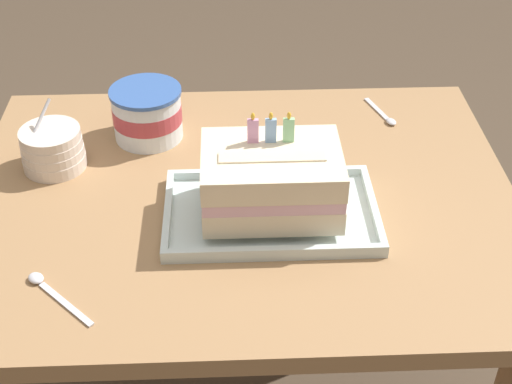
{
  "coord_description": "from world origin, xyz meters",
  "views": [
    {
      "loc": [
        -0.02,
        -1.07,
        1.51
      ],
      "look_at": [
        0.02,
        -0.03,
        0.72
      ],
      "focal_mm": 51.31,
      "sensor_mm": 36.0,
      "label": 1
    }
  ],
  "objects_px": {
    "ice_cream_tub": "(147,113)",
    "serving_spoon_near_tray": "(46,287)",
    "serving_spoon_by_bowls": "(386,117)",
    "birthday_cake": "(271,180)",
    "bowl_stack": "(53,149)",
    "foil_tray": "(271,213)"
  },
  "relations": [
    {
      "from": "birthday_cake",
      "to": "bowl_stack",
      "type": "relative_size",
      "value": 1.78
    },
    {
      "from": "serving_spoon_by_bowls",
      "to": "birthday_cake",
      "type": "bearing_deg",
      "value": -129.32
    },
    {
      "from": "serving_spoon_by_bowls",
      "to": "bowl_stack",
      "type": "bearing_deg",
      "value": -167.53
    },
    {
      "from": "serving_spoon_near_tray",
      "to": "serving_spoon_by_bowls",
      "type": "bearing_deg",
      "value": 37.98
    },
    {
      "from": "birthday_cake",
      "to": "serving_spoon_by_bowls",
      "type": "height_order",
      "value": "birthday_cake"
    },
    {
      "from": "birthday_cake",
      "to": "serving_spoon_near_tray",
      "type": "bearing_deg",
      "value": -155.31
    },
    {
      "from": "birthday_cake",
      "to": "ice_cream_tub",
      "type": "relative_size",
      "value": 1.64
    },
    {
      "from": "foil_tray",
      "to": "serving_spoon_by_bowls",
      "type": "height_order",
      "value": "foil_tray"
    },
    {
      "from": "foil_tray",
      "to": "ice_cream_tub",
      "type": "bearing_deg",
      "value": 130.52
    },
    {
      "from": "birthday_cake",
      "to": "serving_spoon_near_tray",
      "type": "relative_size",
      "value": 1.92
    },
    {
      "from": "foil_tray",
      "to": "birthday_cake",
      "type": "xyz_separation_m",
      "value": [
        0.0,
        0.0,
        0.07
      ]
    },
    {
      "from": "ice_cream_tub",
      "to": "serving_spoon_near_tray",
      "type": "distance_m",
      "value": 0.46
    },
    {
      "from": "ice_cream_tub",
      "to": "serving_spoon_by_bowls",
      "type": "xyz_separation_m",
      "value": [
        0.5,
        0.05,
        -0.05
      ]
    },
    {
      "from": "ice_cream_tub",
      "to": "serving_spoon_near_tray",
      "type": "bearing_deg",
      "value": -106.23
    },
    {
      "from": "ice_cream_tub",
      "to": "serving_spoon_by_bowls",
      "type": "distance_m",
      "value": 0.5
    },
    {
      "from": "birthday_cake",
      "to": "bowl_stack",
      "type": "bearing_deg",
      "value": 156.9
    },
    {
      "from": "ice_cream_tub",
      "to": "serving_spoon_near_tray",
      "type": "height_order",
      "value": "ice_cream_tub"
    },
    {
      "from": "bowl_stack",
      "to": "ice_cream_tub",
      "type": "height_order",
      "value": "bowl_stack"
    },
    {
      "from": "ice_cream_tub",
      "to": "serving_spoon_by_bowls",
      "type": "height_order",
      "value": "ice_cream_tub"
    },
    {
      "from": "birthday_cake",
      "to": "foil_tray",
      "type": "bearing_deg",
      "value": -90.0
    },
    {
      "from": "serving_spoon_near_tray",
      "to": "serving_spoon_by_bowls",
      "type": "distance_m",
      "value": 0.79
    },
    {
      "from": "birthday_cake",
      "to": "serving_spoon_by_bowls",
      "type": "bearing_deg",
      "value": 50.68
    }
  ]
}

